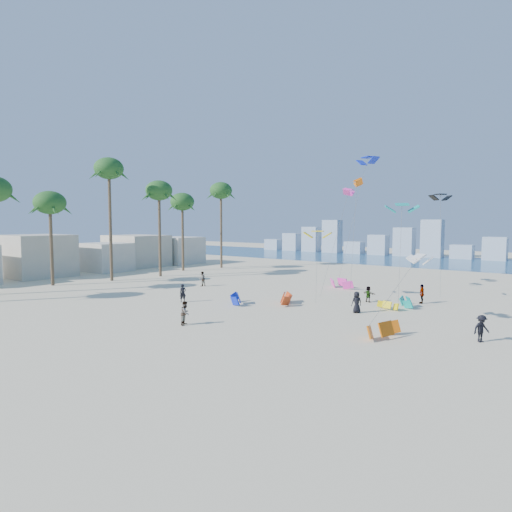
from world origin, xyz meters
The scene contains 10 objects.
ground centered at (0.00, 0.00, 0.00)m, with size 220.00×220.00×0.00m, color beige.
ocean centered at (0.00, 72.00, 0.01)m, with size 220.00×220.00×0.00m, color navy.
kitesurfer_near centered at (-2.47, 11.36, 0.88)m, with size 0.64×0.42×1.76m, color black.
kitesurfer_mid centered at (4.64, 5.12, 0.91)m, with size 0.88×0.69×1.82m, color gray.
kitesurfers_far centered at (12.95, 19.53, 0.89)m, with size 33.97×12.48×1.86m.
grounded_kites centered at (9.81, 18.70, 0.49)m, with size 18.11×21.16×1.08m.
flying_kites centered at (12.55, 27.89, 11.11)m, with size 28.59×24.01×16.69m.
palm_row centered at (-21.45, 16.19, 11.56)m, with size 7.38×44.80×16.29m.
beachfront_buildings centered at (-33.69, 20.82, 2.67)m, with size 11.50×43.00×6.00m.
distant_skyline centered at (-1.19, 82.00, 3.09)m, with size 85.00×3.00×8.40m.
Camera 1 is at (28.43, -16.71, 7.78)m, focal length 29.82 mm.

